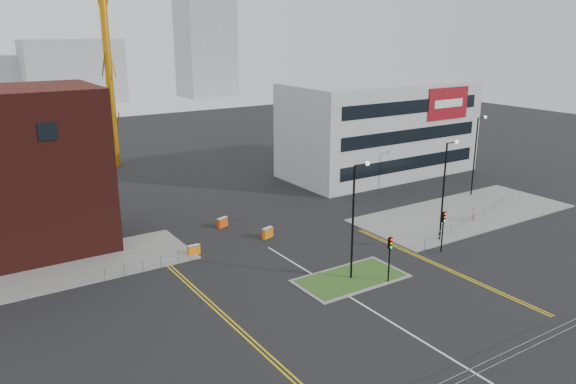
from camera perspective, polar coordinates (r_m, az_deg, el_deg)
name	(u,v)px	position (r m, az deg, el deg)	size (l,w,h in m)	color
ground	(406,331)	(37.64, 11.90, -13.68)	(200.00, 200.00, 0.00)	black
pavement_left	(12,280)	(48.43, -26.26, -7.99)	(28.00, 8.00, 0.12)	slate
pavement_right	(464,213)	(61.40, 17.40, -2.05)	(24.00, 10.00, 0.12)	slate
island_kerb	(351,278)	(44.04, 6.41, -8.72)	(8.60, 4.60, 0.08)	slate
grass_island	(351,278)	(44.03, 6.41, -8.70)	(8.00, 4.00, 0.12)	#234E1A
office_block	(379,128)	(74.88, 9.21, 6.40)	(25.00, 12.20, 12.00)	#B2B5B7
streetlamp_island	(355,212)	(42.20, 6.86, -2.02)	(1.46, 0.36, 9.18)	black
streetlamp_right_near	(446,183)	(51.70, 15.72, 0.90)	(1.46, 0.36, 9.18)	black
streetlamp_right_far	(477,149)	(67.20, 18.60, 4.12)	(1.46, 0.36, 9.18)	black
traffic_light_island	(390,251)	(42.89, 10.31, -5.91)	(0.28, 0.33, 3.65)	black
traffic_light_right	(443,224)	(49.65, 15.50, -3.15)	(0.28, 0.33, 3.65)	black
railing_front	(485,366)	(33.96, 19.38, -16.34)	(24.05, 0.05, 1.10)	gray
railing_left	(143,263)	(46.12, -14.54, -7.02)	(6.05, 0.05, 1.10)	gray
railing_right	(474,215)	(58.59, 18.38, -2.27)	(19.05, 5.05, 1.10)	gray
centre_line	(385,318)	(38.87, 9.79, -12.52)	(0.15, 30.00, 0.01)	silver
yellow_left_a	(210,305)	(40.29, -7.94, -11.34)	(0.12, 24.00, 0.01)	gold
yellow_left_b	(214,304)	(40.40, -7.55, -11.24)	(0.12, 24.00, 0.01)	gold
yellow_right_a	(438,266)	(47.58, 15.02, -7.29)	(0.12, 20.00, 0.01)	gold
yellow_right_b	(441,265)	(47.79, 15.27, -7.20)	(0.12, 20.00, 0.01)	gold
skyline_b	(73,72)	(156.63, -20.97, 11.35)	(24.00, 12.00, 16.00)	gray
skyline_c	(206,46)	(162.87, -8.34, 14.49)	(14.00, 12.00, 28.00)	gray
pedestrian	(474,214)	(58.99, 18.36, -2.14)	(0.57, 0.37, 1.55)	#CA8287
barrier_left	(194,250)	(48.64, -9.55, -5.79)	(1.07, 0.37, 0.90)	orange
barrier_mid	(268,232)	(51.80, -2.09, -4.12)	(1.23, 0.74, 0.98)	orange
barrier_right	(222,222)	(54.88, -6.69, -3.05)	(1.19, 0.74, 0.95)	#EE4A0D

